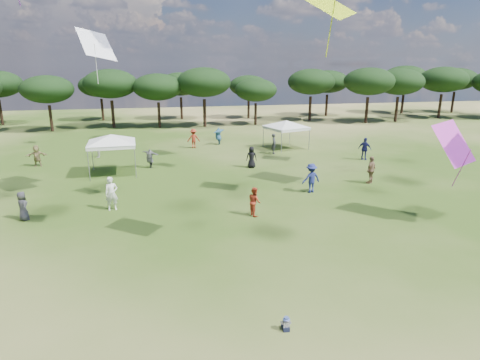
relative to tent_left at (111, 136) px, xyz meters
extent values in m
cylinder|color=black|center=(-9.14, 22.24, -1.29)|extent=(0.36, 0.36, 3.14)
ellipsoid|color=black|center=(-9.14, 22.24, 2.17)|extent=(6.11, 6.11, 3.29)
cylinder|color=black|center=(-2.02, 23.75, -1.13)|extent=(0.40, 0.40, 3.46)
ellipsoid|color=black|center=(-2.02, 23.75, 2.68)|extent=(6.73, 6.73, 3.63)
cylinder|color=black|center=(3.80, 22.57, -1.26)|extent=(0.37, 0.37, 3.21)
ellipsoid|color=black|center=(3.80, 22.57, 2.27)|extent=(6.24, 6.24, 3.36)
cylinder|color=black|center=(9.63, 22.12, -1.08)|extent=(0.41, 0.41, 3.56)
ellipsoid|color=black|center=(9.63, 22.12, 2.83)|extent=(6.91, 6.91, 3.73)
cylinder|color=black|center=(16.57, 22.45, -1.42)|extent=(0.33, 0.33, 2.88)
ellipsoid|color=black|center=(16.57, 22.45, 1.75)|extent=(5.60, 5.60, 3.02)
cylinder|color=black|center=(25.33, 24.92, -1.14)|extent=(0.39, 0.39, 3.44)
ellipsoid|color=black|center=(25.33, 24.92, 2.64)|extent=(6.69, 6.69, 3.60)
cylinder|color=black|center=(32.14, 20.99, -1.10)|extent=(0.40, 0.40, 3.53)
ellipsoid|color=black|center=(32.14, 20.99, 2.79)|extent=(6.86, 6.86, 3.70)
cylinder|color=black|center=(37.02, 21.40, -1.13)|extent=(0.40, 0.40, 3.47)
ellipsoid|color=black|center=(37.02, 21.40, 2.69)|extent=(6.74, 6.74, 3.63)
cylinder|color=black|center=(45.60, 23.40, -1.08)|extent=(0.41, 0.41, 3.57)
ellipsoid|color=black|center=(45.60, 23.40, 2.85)|extent=(6.94, 6.94, 3.74)
cylinder|color=black|center=(-17.02, 29.51, -1.18)|extent=(0.39, 0.39, 3.37)
cylinder|color=black|center=(-4.15, 31.25, -1.31)|extent=(0.36, 0.36, 3.11)
ellipsoid|color=black|center=(-4.15, 31.25, 2.12)|extent=(6.05, 6.05, 3.26)
cylinder|color=black|center=(7.20, 30.46, -1.26)|extent=(0.37, 0.37, 3.20)
ellipsoid|color=black|center=(7.20, 30.46, 2.26)|extent=(6.21, 6.21, 3.35)
cylinder|color=black|center=(17.20, 29.28, -1.37)|extent=(0.34, 0.34, 2.99)
ellipsoid|color=black|center=(17.20, 29.28, 1.93)|extent=(5.81, 5.81, 3.13)
cylinder|color=black|center=(29.99, 29.69, -1.21)|extent=(0.38, 0.38, 3.31)
ellipsoid|color=black|center=(29.99, 29.69, 2.43)|extent=(6.43, 6.43, 3.47)
cylinder|color=black|center=(43.68, 30.06, -1.05)|extent=(0.42, 0.42, 3.64)
ellipsoid|color=black|center=(43.68, 30.06, 2.95)|extent=(7.06, 7.06, 3.81)
cylinder|color=black|center=(52.77, 29.45, -1.13)|extent=(0.40, 0.40, 3.46)
ellipsoid|color=black|center=(52.77, 29.45, 2.67)|extent=(6.72, 6.72, 3.62)
cylinder|color=gray|center=(-1.49, -1.66, -1.71)|extent=(0.06, 0.06, 2.31)
cylinder|color=gray|center=(1.66, -1.49, -1.71)|extent=(0.06, 0.06, 2.31)
cylinder|color=gray|center=(-1.66, 1.49, -1.71)|extent=(0.06, 0.06, 2.31)
cylinder|color=gray|center=(1.49, 1.66, -1.71)|extent=(0.06, 0.06, 2.31)
cube|color=white|center=(0.00, 0.00, -0.60)|extent=(3.49, 3.49, 0.25)
pyramid|color=white|center=(0.00, 0.00, 0.12)|extent=(6.73, 6.73, 0.60)
cylinder|color=gray|center=(14.47, 4.36, -1.83)|extent=(0.06, 0.06, 2.06)
cylinder|color=gray|center=(17.52, 5.27, -1.83)|extent=(0.06, 0.06, 2.06)
cylinder|color=gray|center=(13.56, 7.42, -1.83)|extent=(0.06, 0.06, 2.06)
cylinder|color=gray|center=(16.61, 8.33, -1.83)|extent=(0.06, 0.06, 2.06)
cube|color=white|center=(15.54, 6.34, -0.85)|extent=(4.16, 4.16, 0.25)
pyramid|color=white|center=(15.54, 6.34, -0.13)|extent=(6.53, 6.53, 0.60)
cube|color=black|center=(6.78, -20.26, -2.79)|extent=(0.22, 0.22, 0.15)
cube|color=black|center=(6.73, -20.11, -2.82)|extent=(0.09, 0.19, 0.08)
cube|color=black|center=(6.87, -20.12, -2.82)|extent=(0.09, 0.19, 0.08)
cube|color=white|center=(6.78, -20.26, -2.62)|extent=(0.20, 0.15, 0.20)
cylinder|color=white|center=(6.67, -20.19, -2.62)|extent=(0.08, 0.20, 0.12)
cylinder|color=white|center=(6.91, -20.22, -2.62)|extent=(0.08, 0.20, 0.12)
sphere|color=#E0B293|center=(6.78, -20.26, -2.48)|extent=(0.14, 0.14, 0.14)
cone|color=#4E65B7|center=(6.78, -20.26, -2.45)|extent=(0.23, 0.23, 0.02)
cylinder|color=#4E65B7|center=(6.78, -20.26, -2.42)|extent=(0.15, 0.15, 0.06)
imported|color=silver|center=(0.60, -8.02, -1.91)|extent=(0.78, 0.60, 1.91)
imported|color=#444348|center=(2.65, 1.24, -2.10)|extent=(1.59, 1.77, 1.52)
imported|color=#35343A|center=(-3.82, -8.65, -2.09)|extent=(0.83, 0.91, 1.56)
imported|color=olive|center=(-6.19, 3.66, -2.00)|extent=(1.65, 0.68, 1.73)
imported|color=silver|center=(-1.93, 6.01, -2.08)|extent=(0.60, 0.77, 1.57)
imported|color=navy|center=(20.61, 0.30, -1.91)|extent=(1.09, 1.15, 1.91)
imported|color=#826046|center=(17.50, -6.25, -1.91)|extent=(1.18, 1.02, 1.90)
imported|color=maroon|center=(6.80, 8.39, -1.92)|extent=(1.24, 0.73, 1.89)
imported|color=navy|center=(9.45, 9.67, -1.98)|extent=(1.78, 2.08, 1.76)
imported|color=black|center=(10.50, -0.35, -2.01)|extent=(0.91, 0.68, 1.70)
imported|color=#2F3034|center=(13.73, 4.30, -1.95)|extent=(0.63, 0.77, 1.83)
imported|color=#A9321C|center=(8.21, -10.51, -2.07)|extent=(0.72, 0.86, 1.58)
imported|color=navy|center=(12.71, -7.32, -1.92)|extent=(1.32, 0.90, 1.89)
plane|color=#BB2EAE|center=(17.77, -13.23, 1.23)|extent=(2.91, 2.07, 2.19)
plane|color=white|center=(0.31, -6.21, 6.09)|extent=(2.57, 2.78, 1.90)
plane|color=#AECE15|center=(9.33, -15.88, 7.14)|extent=(2.84, 2.47, 1.50)
camera|label=1|loc=(3.19, -30.31, 5.04)|focal=30.00mm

